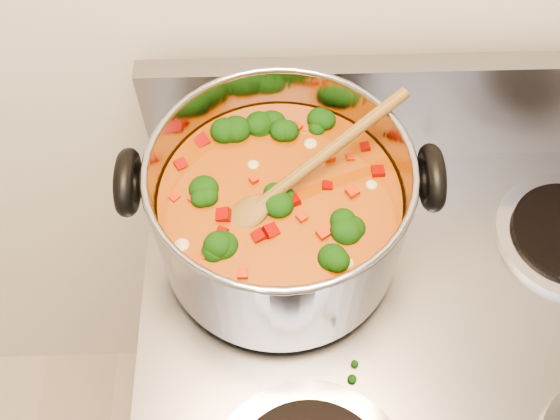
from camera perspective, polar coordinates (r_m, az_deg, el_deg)
The scene contains 3 objects.
stockpot at distance 0.71m, azimuth -0.00°, elevation -0.05°, with size 0.34×0.29×0.17m.
wooden_spoon at distance 0.67m, azimuth 0.64°, elevation 2.42°, with size 0.22×0.15×0.09m.
cooktop_crumbs at distance 0.74m, azimuth -8.45°, elevation -11.49°, with size 0.12×0.18×0.01m.
Camera 1 is at (-0.15, 0.92, 1.61)m, focal length 40.00 mm.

